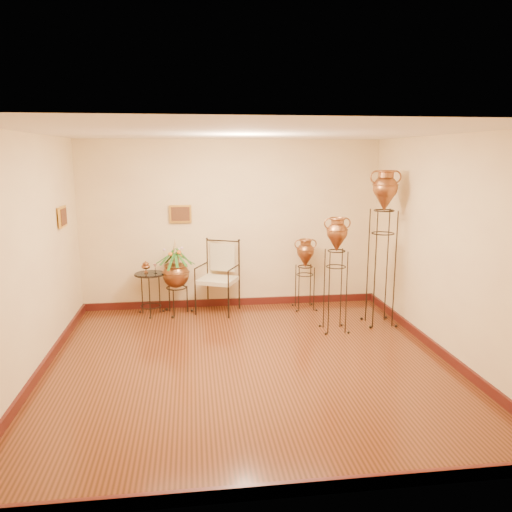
{
  "coord_description": "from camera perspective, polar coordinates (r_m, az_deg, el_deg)",
  "views": [
    {
      "loc": [
        -0.67,
        -5.78,
        2.55
      ],
      "look_at": [
        0.25,
        1.3,
        1.1
      ],
      "focal_mm": 35.0,
      "sensor_mm": 36.0,
      "label": 1
    }
  ],
  "objects": [
    {
      "name": "amphora_short",
      "position": [
        8.37,
        5.62,
        -2.03
      ],
      "size": [
        0.46,
        0.46,
        1.21
      ],
      "rotation": [
        0.0,
        0.0,
        -0.3
      ],
      "color": "black",
      "rests_on": "ground"
    },
    {
      "name": "ground",
      "position": [
        6.35,
        -0.75,
        -12.19
      ],
      "size": [
        5.0,
        5.0,
        0.0
      ],
      "primitive_type": "plane",
      "color": "brown",
      "rests_on": "ground"
    },
    {
      "name": "amphora_mid",
      "position": [
        7.32,
        9.1,
        -2.01
      ],
      "size": [
        0.48,
        0.48,
        1.7
      ],
      "rotation": [
        0.0,
        0.0,
        0.33
      ],
      "color": "black",
      "rests_on": "ground"
    },
    {
      "name": "planter_urn",
      "position": [
        8.14,
        -9.15,
        -1.74
      ],
      "size": [
        0.72,
        0.72,
        1.27
      ],
      "rotation": [
        0.0,
        0.0,
        -0.07
      ],
      "color": "black",
      "rests_on": "ground"
    },
    {
      "name": "amphora_tall",
      "position": [
        7.69,
        14.23,
        1.06
      ],
      "size": [
        0.61,
        0.61,
        2.36
      ],
      "rotation": [
        0.0,
        0.0,
        -0.42
      ],
      "color": "black",
      "rests_on": "ground"
    },
    {
      "name": "armchair",
      "position": [
        8.17,
        -4.43,
        -2.44
      ],
      "size": [
        0.85,
        0.83,
        1.17
      ],
      "rotation": [
        0.0,
        0.0,
        -0.43
      ],
      "color": "black",
      "rests_on": "ground"
    },
    {
      "name": "room_shell",
      "position": [
        5.88,
        -0.86,
        3.49
      ],
      "size": [
        5.02,
        5.02,
        2.81
      ],
      "color": "beige",
      "rests_on": "ground"
    },
    {
      "name": "side_table",
      "position": [
        8.25,
        -11.99,
        -4.16
      ],
      "size": [
        0.54,
        0.54,
        0.87
      ],
      "rotation": [
        0.0,
        0.0,
        0.15
      ],
      "color": "black",
      "rests_on": "ground"
    }
  ]
}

